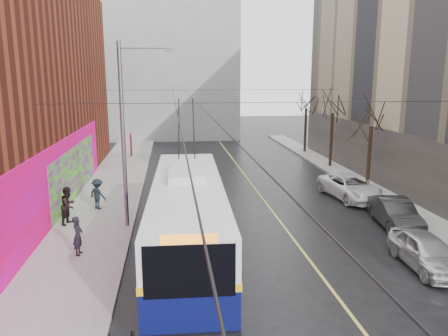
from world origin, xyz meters
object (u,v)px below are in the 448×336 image
Objects in this scene: tree_near at (372,114)px; trolleybus at (188,217)px; tree_far at (306,100)px; parked_car_a at (426,251)px; tree_mid at (333,103)px; pedestrian_b at (68,205)px; pedestrian_a at (78,236)px; streetlight_pole at (126,131)px; parked_car_c at (351,187)px; following_car at (189,174)px; pedestrian_c at (98,194)px; parked_car_b at (395,213)px.

tree_near is 16.19m from trolleybus.
tree_far is 26.67m from parked_car_a.
tree_far reaches higher than tree_near.
tree_mid is 1.02× the size of tree_far.
parked_car_a is 16.43m from pedestrian_b.
tree_far reaches higher than trolleybus.
pedestrian_a reaches higher than parked_car_a.
streetlight_pole is 16.28m from tree_near.
parked_car_c is 16.55m from pedestrian_a.
following_car is (-8.62, 14.68, 0.04)m from parked_car_a.
parked_car_a is 2.45× the size of pedestrian_a.
trolleybus reaches higher than pedestrian_a.
streetlight_pole is 14.04m from parked_car_a.
streetlight_pole is 14.21m from parked_car_c.
pedestrian_a is 0.87× the size of pedestrian_b.
tree_far reaches higher than pedestrian_c.
parked_car_b is 15.09m from pedestrian_a.
parked_car_c is at bearing 98.20° from parked_car_b.
parked_car_c reaches higher than parked_car_a.
pedestrian_a is at bearing -135.86° from tree_mid.
pedestrian_a is at bearing -125.86° from tree_far.
parked_car_c is (-2.08, -16.20, -4.42)m from tree_far.
tree_far reaches higher than parked_car_c.
trolleybus is at bearing -150.88° from parked_car_c.
pedestrian_c is (-5.33, -5.62, 0.28)m from following_car.
tree_near is at bearing 77.95° from parked_car_a.
pedestrian_b is at bearing 158.72° from parked_car_a.
parked_car_c is at bearing 16.22° from streetlight_pole.
parked_car_a is at bearing -97.09° from parked_car_b.
streetlight_pole is at bearing -127.12° from tree_far.
pedestrian_c is at bearing -149.66° from tree_mid.
trolleybus is 10.75m from parked_car_b.
tree_far is 16.92m from parked_car_c.
streetlight_pole reaches higher than parked_car_a.
tree_near is at bearing 39.19° from parked_car_c.
parked_car_a is (-3.20, -19.10, -4.57)m from tree_mid.
parked_car_a is at bearing -175.10° from pedestrian_c.
tree_far is at bearing 90.00° from tree_near.
pedestrian_b is 2.59m from pedestrian_c.
streetlight_pole is at bearing -139.35° from tree_mid.
parked_car_b reaches higher than parked_car_a.
streetlight_pole is 13.85m from parked_car_b.
tree_near is at bearing -5.87° from following_car.
parked_car_a is 14.01m from pedestrian_a.
parked_car_b is at bearing -75.35° from pedestrian_b.
pedestrian_b reaches higher than pedestrian_a.
trolleybus is 12.92m from parked_car_c.
following_car is 2.59× the size of pedestrian_a.
tree_mid reaches higher than trolleybus.
tree_far is at bearing 64.45° from trolleybus.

